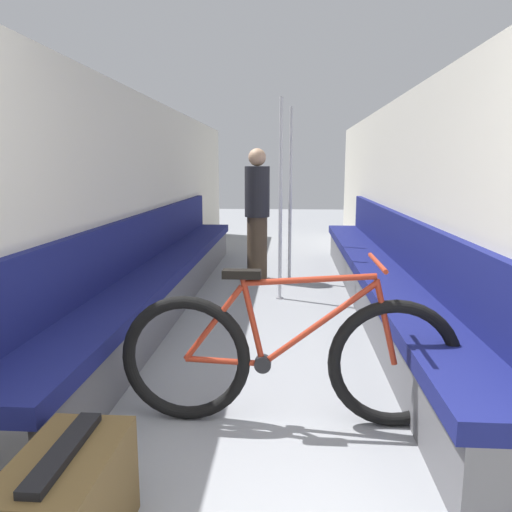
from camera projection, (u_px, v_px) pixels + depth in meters
name	position (u px, v px, depth m)	size (l,w,h in m)	color
wall_left	(138.00, 201.00, 4.91)	(0.10, 10.62, 2.06)	beige
wall_right	(410.00, 202.00, 4.74)	(0.10, 10.62, 2.06)	beige
bench_seat_row_left	(164.00, 276.00, 4.92)	(0.48, 6.06, 0.92)	#5B5B60
bench_seat_row_right	(381.00, 279.00, 4.78)	(0.48, 6.06, 0.92)	#5B5B60
bicycle	(288.00, 358.00, 2.64)	(1.80, 0.46, 0.90)	black
grab_pole_near	(280.00, 204.00, 5.06)	(0.08, 0.08, 2.04)	gray
grab_pole_far	(290.00, 199.00, 5.88)	(0.08, 0.08, 2.04)	gray
passenger_standing	(257.00, 213.00, 6.01)	(0.30, 0.30, 1.58)	#473828
luggage_bag	(68.00, 507.00, 1.73)	(0.33, 0.57, 0.43)	brown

